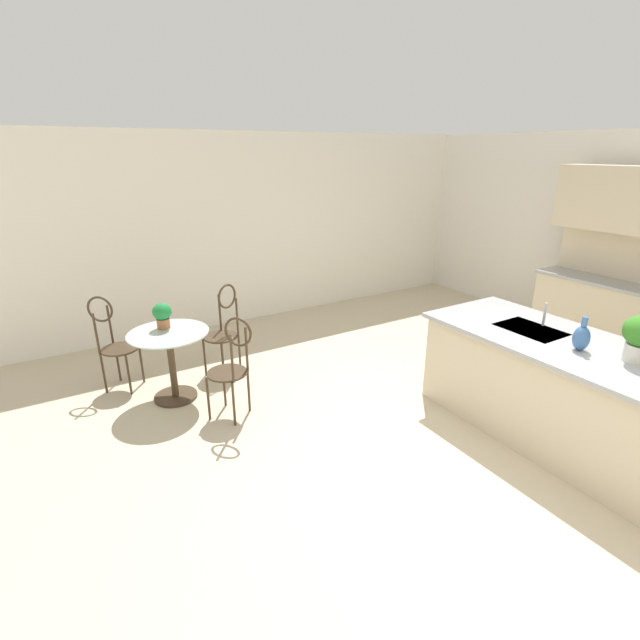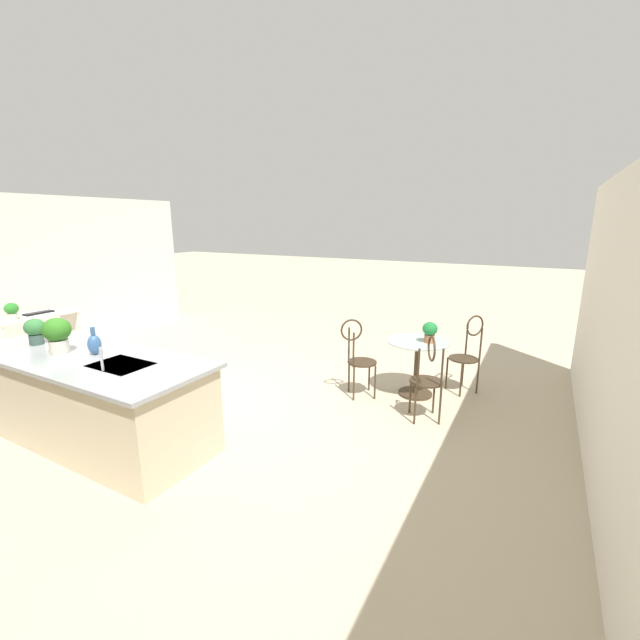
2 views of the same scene
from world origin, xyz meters
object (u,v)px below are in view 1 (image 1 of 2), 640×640
(vase_on_counter, at_px, (581,338))
(chair_toward_desk, at_px, (113,339))
(chair_by_island, at_px, (232,363))
(bistro_table, at_px, (171,359))
(chair_near_window, at_px, (224,326))
(potted_plant_on_table, at_px, (162,314))

(vase_on_counter, bearing_deg, chair_toward_desk, -135.28)
(chair_by_island, relative_size, chair_toward_desk, 1.00)
(bistro_table, bearing_deg, chair_toward_desk, -140.34)
(bistro_table, xyz_separation_m, vase_on_counter, (2.60, 2.66, 0.58))
(bistro_table, relative_size, chair_by_island, 0.77)
(chair_near_window, bearing_deg, potted_plant_on_table, -76.22)
(chair_toward_desk, bearing_deg, chair_by_island, 35.23)
(chair_near_window, relative_size, vase_on_counter, 3.62)
(chair_by_island, bearing_deg, bistro_table, -148.84)
(chair_by_island, height_order, potted_plant_on_table, chair_by_island)
(bistro_table, height_order, potted_plant_on_table, potted_plant_on_table)
(bistro_table, height_order, chair_near_window, chair_near_window)
(bistro_table, distance_m, chair_toward_desk, 0.72)
(bistro_table, height_order, chair_by_island, chair_by_island)
(vase_on_counter, bearing_deg, chair_near_window, -145.69)
(bistro_table, distance_m, chair_near_window, 0.76)
(bistro_table, relative_size, potted_plant_on_table, 3.01)
(bistro_table, distance_m, potted_plant_on_table, 0.47)
(potted_plant_on_table, bearing_deg, bistro_table, 2.45)
(bistro_table, bearing_deg, potted_plant_on_table, -177.55)
(vase_on_counter, bearing_deg, bistro_table, -134.31)
(bistro_table, relative_size, vase_on_counter, 2.78)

